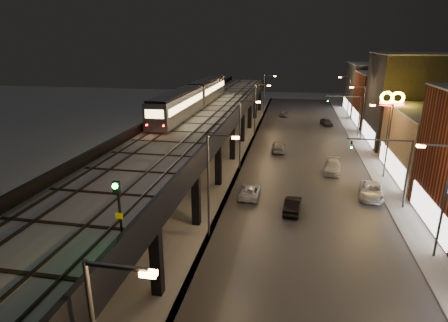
{
  "coord_description": "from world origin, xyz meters",
  "views": [
    {
      "loc": [
        5.76,
        -14.66,
        15.86
      ],
      "look_at": [
        -0.45,
        18.63,
        5.0
      ],
      "focal_mm": 30.0,
      "sensor_mm": 36.0,
      "label": 1
    }
  ],
  "objects_px": {
    "car_onc_red": "(326,122)",
    "rail_signal": "(118,199)",
    "subway_train": "(195,96)",
    "car_mid_silver": "(250,192)",
    "car_near_white": "(293,206)",
    "car_mid_dark": "(278,147)",
    "car_onc_white": "(332,167)",
    "car_onc_dark": "(371,191)",
    "car_far_white": "(283,113)"
  },
  "relations": [
    {
      "from": "rail_signal",
      "to": "car_mid_silver",
      "type": "relative_size",
      "value": 0.68
    },
    {
      "from": "rail_signal",
      "to": "car_far_white",
      "type": "height_order",
      "value": "rail_signal"
    },
    {
      "from": "rail_signal",
      "to": "car_mid_silver",
      "type": "height_order",
      "value": "rail_signal"
    },
    {
      "from": "car_near_white",
      "to": "car_onc_red",
      "type": "bearing_deg",
      "value": -94.11
    },
    {
      "from": "car_mid_dark",
      "to": "car_onc_red",
      "type": "relative_size",
      "value": 1.19
    },
    {
      "from": "car_onc_white",
      "to": "car_onc_red",
      "type": "height_order",
      "value": "car_onc_white"
    },
    {
      "from": "subway_train",
      "to": "car_onc_red",
      "type": "relative_size",
      "value": 8.23
    },
    {
      "from": "car_onc_white",
      "to": "rail_signal",
      "type": "bearing_deg",
      "value": -106.81
    },
    {
      "from": "car_onc_dark",
      "to": "car_onc_white",
      "type": "distance_m",
      "value": 8.26
    },
    {
      "from": "car_near_white",
      "to": "car_onc_red",
      "type": "height_order",
      "value": "car_near_white"
    },
    {
      "from": "car_mid_dark",
      "to": "car_onc_white",
      "type": "bearing_deg",
      "value": 128.74
    },
    {
      "from": "rail_signal",
      "to": "car_onc_red",
      "type": "height_order",
      "value": "rail_signal"
    },
    {
      "from": "subway_train",
      "to": "car_mid_dark",
      "type": "distance_m",
      "value": 14.57
    },
    {
      "from": "rail_signal",
      "to": "car_onc_white",
      "type": "height_order",
      "value": "rail_signal"
    },
    {
      "from": "subway_train",
      "to": "car_mid_dark",
      "type": "bearing_deg",
      "value": 6.85
    },
    {
      "from": "rail_signal",
      "to": "car_onc_red",
      "type": "xyz_separation_m",
      "value": [
        14.41,
        59.8,
        -8.12
      ]
    },
    {
      "from": "car_far_white",
      "to": "car_onc_white",
      "type": "relative_size",
      "value": 0.79
    },
    {
      "from": "car_mid_silver",
      "to": "car_onc_white",
      "type": "distance_m",
      "value": 13.5
    },
    {
      "from": "rail_signal",
      "to": "car_onc_white",
      "type": "xyz_separation_m",
      "value": [
        13.13,
        31.5,
        -8.1
      ]
    },
    {
      "from": "subway_train",
      "to": "car_mid_silver",
      "type": "xyz_separation_m",
      "value": [
        10.2,
        -16.43,
        -7.62
      ]
    },
    {
      "from": "rail_signal",
      "to": "car_mid_dark",
      "type": "height_order",
      "value": "rail_signal"
    },
    {
      "from": "car_mid_dark",
      "to": "car_onc_white",
      "type": "height_order",
      "value": "car_onc_white"
    },
    {
      "from": "subway_train",
      "to": "car_onc_red",
      "type": "height_order",
      "value": "subway_train"
    },
    {
      "from": "subway_train",
      "to": "car_near_white",
      "type": "xyz_separation_m",
      "value": [
        14.72,
        -19.39,
        -7.55
      ]
    },
    {
      "from": "car_near_white",
      "to": "car_onc_dark",
      "type": "relative_size",
      "value": 0.83
    },
    {
      "from": "car_mid_silver",
      "to": "car_mid_dark",
      "type": "distance_m",
      "value": 18.05
    },
    {
      "from": "car_mid_silver",
      "to": "car_mid_dark",
      "type": "xyz_separation_m",
      "value": [
        2.17,
        17.92,
        0.06
      ]
    },
    {
      "from": "car_onc_dark",
      "to": "car_onc_red",
      "type": "xyz_separation_m",
      "value": [
        -2.06,
        35.85,
        -0.03
      ]
    },
    {
      "from": "car_onc_white",
      "to": "car_onc_red",
      "type": "bearing_deg",
      "value": 93.22
    },
    {
      "from": "car_mid_dark",
      "to": "car_onc_dark",
      "type": "distance_m",
      "value": 18.9
    },
    {
      "from": "car_near_white",
      "to": "car_onc_white",
      "type": "bearing_deg",
      "value": -106.39
    },
    {
      "from": "car_near_white",
      "to": "car_onc_red",
      "type": "relative_size",
      "value": 1.06
    },
    {
      "from": "subway_train",
      "to": "car_onc_dark",
      "type": "xyz_separation_m",
      "value": [
        22.87,
        -14.23,
        -7.54
      ]
    },
    {
      "from": "car_mid_silver",
      "to": "car_far_white",
      "type": "height_order",
      "value": "car_far_white"
    },
    {
      "from": "car_mid_dark",
      "to": "car_far_white",
      "type": "bearing_deg",
      "value": -92.08
    },
    {
      "from": "car_onc_white",
      "to": "car_onc_dark",
      "type": "bearing_deg",
      "value": -60.3
    },
    {
      "from": "car_near_white",
      "to": "car_mid_dark",
      "type": "bearing_deg",
      "value": -79.23
    },
    {
      "from": "car_mid_silver",
      "to": "car_onc_white",
      "type": "height_order",
      "value": "car_onc_white"
    },
    {
      "from": "car_onc_red",
      "to": "rail_signal",
      "type": "bearing_deg",
      "value": -118.1
    },
    {
      "from": "car_mid_silver",
      "to": "car_onc_red",
      "type": "xyz_separation_m",
      "value": [
        10.61,
        38.05,
        0.05
      ]
    },
    {
      "from": "car_near_white",
      "to": "car_far_white",
      "type": "distance_m",
      "value": 49.36
    },
    {
      "from": "rail_signal",
      "to": "car_onc_dark",
      "type": "bearing_deg",
      "value": 55.48
    },
    {
      "from": "rail_signal",
      "to": "car_onc_white",
      "type": "relative_size",
      "value": 0.63
    },
    {
      "from": "car_near_white",
      "to": "car_onc_red",
      "type": "xyz_separation_m",
      "value": [
        6.1,
        41.01,
        -0.02
      ]
    },
    {
      "from": "car_onc_dark",
      "to": "car_far_white",
      "type": "bearing_deg",
      "value": 112.85
    },
    {
      "from": "subway_train",
      "to": "car_onc_red",
      "type": "distance_m",
      "value": 30.95
    },
    {
      "from": "car_mid_dark",
      "to": "car_onc_dark",
      "type": "height_order",
      "value": "car_onc_dark"
    },
    {
      "from": "car_near_white",
      "to": "car_mid_dark",
      "type": "xyz_separation_m",
      "value": [
        -2.35,
        20.88,
        -0.01
      ]
    },
    {
      "from": "car_onc_dark",
      "to": "car_onc_white",
      "type": "xyz_separation_m",
      "value": [
        -3.34,
        7.55,
        -0.01
      ]
    },
    {
      "from": "rail_signal",
      "to": "car_near_white",
      "type": "height_order",
      "value": "rail_signal"
    }
  ]
}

